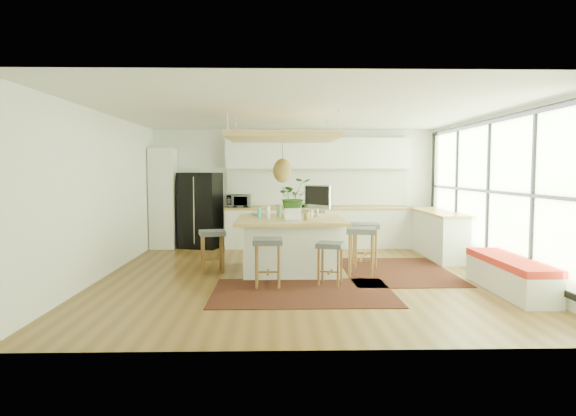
{
  "coord_description": "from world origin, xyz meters",
  "views": [
    {
      "loc": [
        -0.42,
        -8.3,
        1.74
      ],
      "look_at": [
        -0.2,
        0.5,
        1.1
      ],
      "focal_mm": 31.59,
      "sensor_mm": 36.0,
      "label": 1
    }
  ],
  "objects_px": {
    "island_plant": "(294,201)",
    "laptop": "(295,214)",
    "stool_near_left": "(268,264)",
    "stool_right_front": "(361,254)",
    "stool_near_right": "(330,262)",
    "fridge": "(200,207)",
    "monitor": "(317,202)",
    "island": "(291,245)",
    "stool_left_side": "(212,252)",
    "microwave": "(239,200)",
    "stool_right_back": "(365,247)"
  },
  "relations": [
    {
      "from": "fridge",
      "to": "island",
      "type": "relative_size",
      "value": 0.92
    },
    {
      "from": "fridge",
      "to": "laptop",
      "type": "distance_m",
      "value": 3.83
    },
    {
      "from": "monitor",
      "to": "island",
      "type": "bearing_deg",
      "value": -100.35
    },
    {
      "from": "microwave",
      "to": "island_plant",
      "type": "xyz_separation_m",
      "value": [
        1.17,
        -2.04,
        0.09
      ]
    },
    {
      "from": "stool_near_left",
      "to": "stool_left_side",
      "type": "bearing_deg",
      "value": 129.87
    },
    {
      "from": "fridge",
      "to": "island",
      "type": "distance_m",
      "value": 3.41
    },
    {
      "from": "stool_left_side",
      "to": "laptop",
      "type": "bearing_deg",
      "value": -17.8
    },
    {
      "from": "monitor",
      "to": "stool_left_side",
      "type": "bearing_deg",
      "value": -121.16
    },
    {
      "from": "laptop",
      "to": "monitor",
      "type": "xyz_separation_m",
      "value": [
        0.44,
        0.81,
        0.14
      ]
    },
    {
      "from": "laptop",
      "to": "island_plant",
      "type": "relative_size",
      "value": 0.45
    },
    {
      "from": "island_plant",
      "to": "stool_near_right",
      "type": "bearing_deg",
      "value": -74.44
    },
    {
      "from": "stool_left_side",
      "to": "island_plant",
      "type": "xyz_separation_m",
      "value": [
        1.43,
        0.73,
        0.84
      ]
    },
    {
      "from": "stool_near_left",
      "to": "stool_near_right",
      "type": "bearing_deg",
      "value": 6.81
    },
    {
      "from": "stool_near_left",
      "to": "stool_right_front",
      "type": "relative_size",
      "value": 0.92
    },
    {
      "from": "stool_near_right",
      "to": "fridge",
      "type": "bearing_deg",
      "value": 123.36
    },
    {
      "from": "stool_right_front",
      "to": "stool_near_right",
      "type": "bearing_deg",
      "value": -130.22
    },
    {
      "from": "stool_right_back",
      "to": "microwave",
      "type": "xyz_separation_m",
      "value": [
        -2.46,
        2.32,
        0.75
      ]
    },
    {
      "from": "stool_right_back",
      "to": "stool_left_side",
      "type": "xyz_separation_m",
      "value": [
        -2.72,
        -0.44,
        0.0
      ]
    },
    {
      "from": "fridge",
      "to": "stool_right_front",
      "type": "bearing_deg",
      "value": -29.69
    },
    {
      "from": "microwave",
      "to": "island_plant",
      "type": "distance_m",
      "value": 2.35
    },
    {
      "from": "microwave",
      "to": "island_plant",
      "type": "bearing_deg",
      "value": -58.96
    },
    {
      "from": "stool_near_right",
      "to": "stool_right_back",
      "type": "xyz_separation_m",
      "value": [
        0.8,
        1.49,
        0.0
      ]
    },
    {
      "from": "stool_right_back",
      "to": "stool_right_front",
      "type": "bearing_deg",
      "value": -104.24
    },
    {
      "from": "stool_right_back",
      "to": "stool_left_side",
      "type": "height_order",
      "value": "stool_right_back"
    },
    {
      "from": "island",
      "to": "microwave",
      "type": "distance_m",
      "value": 2.99
    },
    {
      "from": "monitor",
      "to": "microwave",
      "type": "height_order",
      "value": "monitor"
    },
    {
      "from": "island",
      "to": "stool_near_right",
      "type": "relative_size",
      "value": 2.82
    },
    {
      "from": "monitor",
      "to": "island_plant",
      "type": "height_order",
      "value": "monitor"
    },
    {
      "from": "stool_right_back",
      "to": "laptop",
      "type": "distance_m",
      "value": 1.73
    },
    {
      "from": "stool_near_left",
      "to": "stool_right_front",
      "type": "xyz_separation_m",
      "value": [
        1.55,
        0.82,
        0.0
      ]
    },
    {
      "from": "island_plant",
      "to": "laptop",
      "type": "bearing_deg",
      "value": -91.06
    },
    {
      "from": "microwave",
      "to": "laptop",
      "type": "bearing_deg",
      "value": -69.19
    },
    {
      "from": "stool_left_side",
      "to": "microwave",
      "type": "xyz_separation_m",
      "value": [
        0.26,
        2.76,
        0.75
      ]
    },
    {
      "from": "stool_near_right",
      "to": "stool_right_front",
      "type": "distance_m",
      "value": 0.92
    },
    {
      "from": "laptop",
      "to": "microwave",
      "type": "height_order",
      "value": "microwave"
    },
    {
      "from": "island",
      "to": "stool_near_right",
      "type": "distance_m",
      "value": 1.25
    },
    {
      "from": "fridge",
      "to": "stool_right_front",
      "type": "height_order",
      "value": "fridge"
    },
    {
      "from": "stool_near_right",
      "to": "laptop",
      "type": "bearing_deg",
      "value": 130.77
    },
    {
      "from": "stool_near_left",
      "to": "laptop",
      "type": "xyz_separation_m",
      "value": [
        0.44,
        0.71,
        0.7
      ]
    },
    {
      "from": "stool_near_left",
      "to": "island_plant",
      "type": "relative_size",
      "value": 1.08
    },
    {
      "from": "stool_near_left",
      "to": "island_plant",
      "type": "distance_m",
      "value": 2.12
    },
    {
      "from": "monitor",
      "to": "laptop",
      "type": "bearing_deg",
      "value": -70.37
    },
    {
      "from": "stool_near_left",
      "to": "monitor",
      "type": "relative_size",
      "value": 1.19
    },
    {
      "from": "island",
      "to": "stool_left_side",
      "type": "xyz_separation_m",
      "value": [
        -1.35,
        -0.06,
        -0.11
      ]
    },
    {
      "from": "stool_right_back",
      "to": "microwave",
      "type": "height_order",
      "value": "microwave"
    },
    {
      "from": "stool_near_left",
      "to": "microwave",
      "type": "height_order",
      "value": "microwave"
    },
    {
      "from": "stool_right_front",
      "to": "monitor",
      "type": "height_order",
      "value": "monitor"
    },
    {
      "from": "laptop",
      "to": "stool_near_right",
      "type": "bearing_deg",
      "value": -66.63
    },
    {
      "from": "stool_near_right",
      "to": "island_plant",
      "type": "distance_m",
      "value": 2.03
    },
    {
      "from": "stool_near_right",
      "to": "stool_left_side",
      "type": "bearing_deg",
      "value": 151.36
    }
  ]
}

